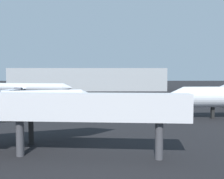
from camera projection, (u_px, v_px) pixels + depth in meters
airplane_far_left at (26, 87)px, 83.53m from camera, size 32.44×23.19×8.75m
jet_bridge at (65, 108)px, 21.79m from camera, size 19.95×3.85×5.90m
terminal_building at (90, 79)px, 123.14m from camera, size 71.03×27.56×10.28m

